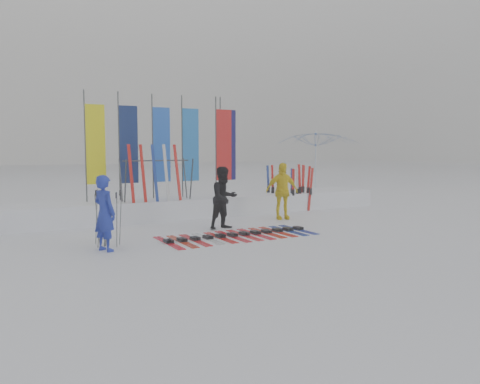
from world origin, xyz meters
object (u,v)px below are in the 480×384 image
person_yellow (282,191)px  tent_canopy (317,166)px  ski_row (238,235)px  person_blue (105,213)px  person_black (224,198)px  ski_rack (157,174)px

person_yellow → tent_canopy: (3.91, 3.25, 0.60)m
ski_row → person_yellow: bearing=35.8°
person_blue → person_black: person_black is taller
person_blue → tent_canopy: (9.64, 5.19, 0.66)m
person_blue → ski_rack: 4.22m
person_blue → ski_rack: ski_rack is taller
person_black → ski_rack: size_ratio=0.81×
person_black → ski_row: 1.37m
tent_canopy → ski_row: bearing=-141.7°
ski_rack → person_yellow: bearing=-24.4°
person_yellow → ski_row: person_yellow is taller
person_blue → ski_rack: size_ratio=0.78×
person_black → tent_canopy: size_ratio=0.51×
tent_canopy → person_blue: bearing=-151.7°
person_black → ski_row: size_ratio=0.44×
person_blue → tent_canopy: size_ratio=0.49×
ski_rack → person_black: bearing=-64.3°
tent_canopy → ski_row: 8.29m
person_yellow → ski_row: bearing=-129.4°
person_yellow → tent_canopy: tent_canopy is taller
person_blue → ski_rack: bearing=-57.8°
person_yellow → tent_canopy: size_ratio=0.53×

